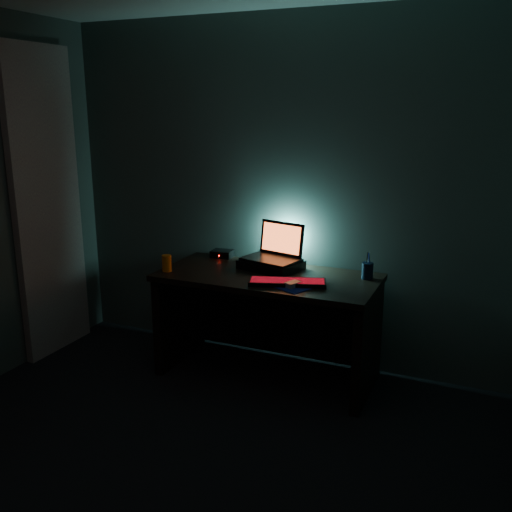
{
  "coord_description": "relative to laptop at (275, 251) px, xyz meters",
  "views": [
    {
      "loc": [
        1.41,
        -1.84,
        1.87
      ],
      "look_at": [
        -0.07,
        1.57,
        0.89
      ],
      "focal_mm": 40.0,
      "sensor_mm": 36.0,
      "label": 1
    }
  ],
  "objects": [
    {
      "name": "laptop",
      "position": [
        0.0,
        0.0,
        0.0
      ],
      "size": [
        0.43,
        0.36,
        0.26
      ],
      "rotation": [
        0.0,
        0.0,
        -0.24
      ],
      "color": "black",
      "rests_on": "riser"
    },
    {
      "name": "router",
      "position": [
        -0.48,
        0.1,
        -0.09
      ],
      "size": [
        0.17,
        0.14,
        0.05
      ],
      "rotation": [
        0.0,
        0.0,
        0.08
      ],
      "color": "black",
      "rests_on": "desk"
    },
    {
      "name": "curtain",
      "position": [
        -1.69,
        -0.4,
        0.28
      ],
      "size": [
        0.06,
        0.65,
        2.3
      ],
      "primitive_type": "cube",
      "color": "beige",
      "rests_on": "ground"
    },
    {
      "name": "juice_glass",
      "position": [
        -0.66,
        -0.4,
        -0.06
      ],
      "size": [
        0.07,
        0.07,
        0.11
      ],
      "primitive_type": "cylinder",
      "rotation": [
        0.0,
        0.0,
        -0.09
      ],
      "color": "orange",
      "rests_on": "desk"
    },
    {
      "name": "riser",
      "position": [
        -0.01,
        -0.05,
        -0.09
      ],
      "size": [
        0.46,
        0.39,
        0.06
      ],
      "primitive_type": "cube",
      "rotation": [
        0.0,
        0.0,
        -0.24
      ],
      "color": "black",
      "rests_on": "desk"
    },
    {
      "name": "mouse",
      "position": [
        0.27,
        -0.39,
        -0.1
      ],
      "size": [
        0.1,
        0.12,
        0.03
      ],
      "primitive_type": "cube",
      "rotation": [
        0.0,
        0.0,
        -0.42
      ],
      "color": "gray",
      "rests_on": "mousepad"
    },
    {
      "name": "pen_cup",
      "position": [
        0.67,
        -0.02,
        -0.06
      ],
      "size": [
        0.09,
        0.09,
        0.11
      ],
      "primitive_type": "cylinder",
      "rotation": [
        0.0,
        0.0,
        -0.18
      ],
      "color": "black",
      "rests_on": "desk"
    },
    {
      "name": "mousepad",
      "position": [
        0.27,
        -0.39,
        -0.12
      ],
      "size": [
        0.28,
        0.27,
        0.0
      ],
      "primitive_type": "cube",
      "rotation": [
        0.0,
        0.0,
        -0.42
      ],
      "color": "navy",
      "rests_on": "desk"
    },
    {
      "name": "keyboard",
      "position": [
        0.22,
        -0.35,
        -0.11
      ],
      "size": [
        0.52,
        0.3,
        0.03
      ],
      "rotation": [
        0.0,
        0.0,
        0.31
      ],
      "color": "black",
      "rests_on": "desk"
    },
    {
      "name": "room",
      "position": [
        0.02,
        -1.82,
        0.38
      ],
      "size": [
        3.5,
        4.0,
        2.5
      ],
      "color": "black",
      "rests_on": "ground"
    },
    {
      "name": "desk",
      "position": [
        0.02,
        -0.15,
        -0.38
      ],
      "size": [
        1.5,
        0.7,
        0.75
      ],
      "color": "black",
      "rests_on": "ground"
    }
  ]
}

